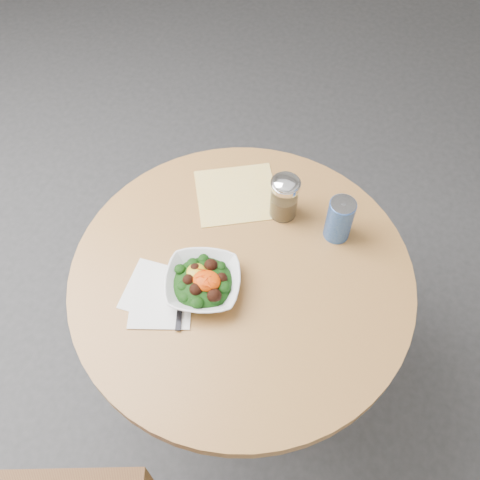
{
  "coord_description": "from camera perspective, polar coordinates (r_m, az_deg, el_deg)",
  "views": [
    {
      "loc": [
        0.23,
        -0.68,
        1.95
      ],
      "look_at": [
        -0.02,
        0.06,
        0.81
      ],
      "focal_mm": 40.0,
      "sensor_mm": 36.0,
      "label": 1
    }
  ],
  "objects": [
    {
      "name": "beverage_can",
      "position": [
        1.43,
        10.57,
        2.18
      ],
      "size": [
        0.07,
        0.07,
        0.14
      ],
      "color": "#0D2C98",
      "rests_on": "table"
    },
    {
      "name": "paper_napkins",
      "position": [
        1.37,
        -8.67,
        -5.87
      ],
      "size": [
        0.2,
        0.2,
        0.0
      ],
      "color": "white",
      "rests_on": "table"
    },
    {
      "name": "spice_shaker",
      "position": [
        1.45,
        4.74,
        4.58
      ],
      "size": [
        0.08,
        0.08,
        0.14
      ],
      "color": "silver",
      "rests_on": "table"
    },
    {
      "name": "cloth_napkin",
      "position": [
        1.54,
        -0.35,
        4.9
      ],
      "size": [
        0.3,
        0.29,
        0.0
      ],
      "primitive_type": "cube",
      "rotation": [
        0.0,
        0.0,
        0.48
      ],
      "color": "#F9B00D",
      "rests_on": "table"
    },
    {
      "name": "salad_bowl",
      "position": [
        1.35,
        -3.97,
        -4.53
      ],
      "size": [
        0.23,
        0.23,
        0.07
      ],
      "color": "white",
      "rests_on": "table"
    },
    {
      "name": "fork",
      "position": [
        1.37,
        -6.2,
        -5.6
      ],
      "size": [
        0.07,
        0.19,
        0.0
      ],
      "color": "black",
      "rests_on": "table"
    },
    {
      "name": "table",
      "position": [
        1.57,
        0.16,
        -7.24
      ],
      "size": [
        0.9,
        0.9,
        0.75
      ],
      "color": "black",
      "rests_on": "ground"
    },
    {
      "name": "ground",
      "position": [
        2.07,
        0.12,
        -14.21
      ],
      "size": [
        6.0,
        6.0,
        0.0
      ],
      "primitive_type": "plane",
      "color": "#313134",
      "rests_on": "ground"
    }
  ]
}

